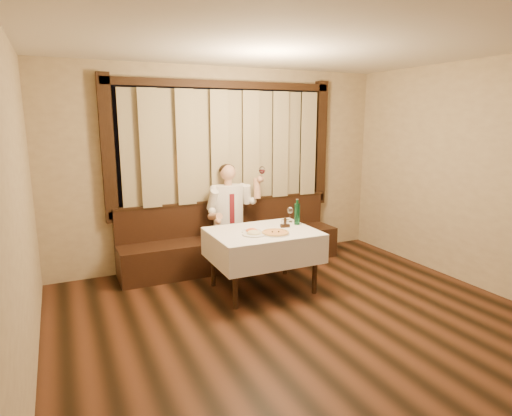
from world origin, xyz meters
name	(u,v)px	position (x,y,z in m)	size (l,w,h in m)	color
room	(294,177)	(0.00, 0.97, 1.50)	(5.01, 6.01, 2.81)	black
banquette	(232,244)	(0.00, 2.72, 0.31)	(3.20, 0.61, 0.94)	black
dining_table	(263,239)	(0.00, 1.70, 0.65)	(1.27, 0.97, 0.76)	black
pizza	(275,233)	(0.07, 1.50, 0.77)	(0.34, 0.34, 0.04)	white
pasta_red	(252,230)	(-0.15, 1.70, 0.79)	(0.24, 0.24, 0.08)	white
pasta_cream	(254,232)	(-0.18, 1.57, 0.79)	(0.28, 0.28, 0.09)	white
green_bottle	(297,214)	(0.53, 1.79, 0.90)	(0.07, 0.07, 0.34)	#12562D
table_wine_glass	(290,211)	(0.52, 1.96, 0.90)	(0.08, 0.08, 0.20)	white
cruet_caddy	(285,224)	(0.32, 1.74, 0.80)	(0.12, 0.08, 0.12)	black
seated_man	(231,209)	(-0.05, 2.63, 0.85)	(0.82, 0.61, 1.47)	black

